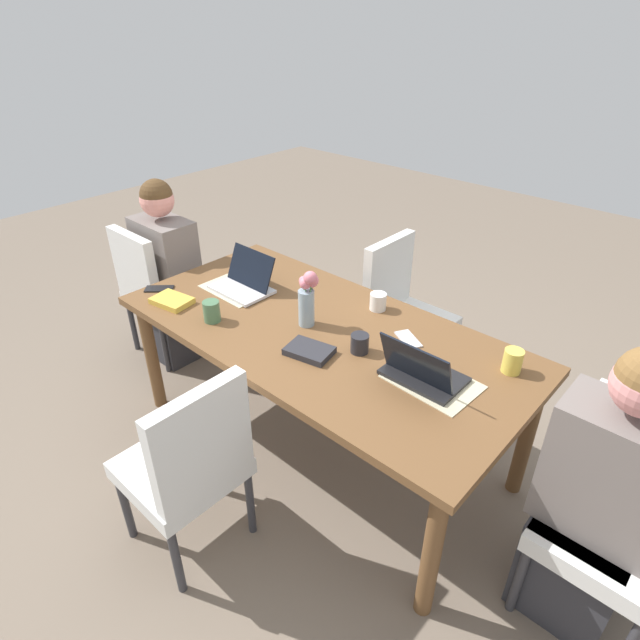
# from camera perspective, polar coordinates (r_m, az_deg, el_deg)

# --- Properties ---
(ground_plane) EXTENTS (10.00, 10.00, 0.00)m
(ground_plane) POSITION_cam_1_polar(r_m,az_deg,el_deg) (2.93, 0.00, -13.13)
(ground_plane) COLOR #756656
(dining_table) EXTENTS (2.00, 0.98, 0.73)m
(dining_table) POSITION_cam_1_polar(r_m,az_deg,el_deg) (2.52, 0.00, -2.41)
(dining_table) COLOR brown
(dining_table) RESTS_ON ground_plane
(chair_head_left_left_near) EXTENTS (0.44, 0.44, 0.90)m
(chair_head_left_left_near) POSITION_cam_1_polar(r_m,az_deg,el_deg) (2.26, 29.81, -17.49)
(chair_head_left_left_near) COLOR silver
(chair_head_left_left_near) RESTS_ON ground_plane
(person_head_left_left_near) EXTENTS (0.40, 0.36, 1.19)m
(person_head_left_left_near) POSITION_cam_1_polar(r_m,az_deg,el_deg) (2.19, 27.92, -17.64)
(person_head_left_left_near) COLOR #2D2D33
(person_head_left_left_near) RESTS_ON ground_plane
(chair_head_right_left_mid) EXTENTS (0.44, 0.44, 0.90)m
(chair_head_right_left_mid) POSITION_cam_1_polar(r_m,az_deg,el_deg) (3.51, -17.48, 3.39)
(chair_head_right_left_mid) COLOR silver
(chair_head_right_left_mid) RESTS_ON ground_plane
(person_head_right_left_mid) EXTENTS (0.40, 0.36, 1.19)m
(person_head_right_left_mid) POSITION_cam_1_polar(r_m,az_deg,el_deg) (3.48, -16.00, 3.93)
(person_head_right_left_mid) COLOR #2D2D33
(person_head_right_left_mid) RESTS_ON ground_plane
(chair_far_left_far) EXTENTS (0.44, 0.44, 0.90)m
(chair_far_left_far) POSITION_cam_1_polar(r_m,az_deg,el_deg) (2.20, -14.10, -14.75)
(chair_far_left_far) COLOR silver
(chair_far_left_far) RESTS_ON ground_plane
(chair_near_right_near) EXTENTS (0.44, 0.44, 0.90)m
(chair_near_right_near) POSITION_cam_1_polar(r_m,az_deg,el_deg) (3.17, 8.93, 1.42)
(chair_near_right_near) COLOR silver
(chair_near_right_near) RESTS_ON ground_plane
(flower_vase) EXTENTS (0.09, 0.10, 0.29)m
(flower_vase) POSITION_cam_1_polar(r_m,az_deg,el_deg) (2.45, -1.38, 2.62)
(flower_vase) COLOR #8EA8B7
(flower_vase) RESTS_ON dining_table
(placemat_head_left_left_near) EXTENTS (0.37, 0.28, 0.00)m
(placemat_head_left_left_near) POSITION_cam_1_polar(r_m,az_deg,el_deg) (2.19, 12.16, -6.59)
(placemat_head_left_left_near) COLOR beige
(placemat_head_left_left_near) RESTS_ON dining_table
(placemat_head_right_left_mid) EXTENTS (0.36, 0.27, 0.00)m
(placemat_head_right_left_mid) POSITION_cam_1_polar(r_m,az_deg,el_deg) (2.88, -9.04, 3.44)
(placemat_head_right_left_mid) COLOR beige
(placemat_head_right_left_mid) RESTS_ON dining_table
(laptop_head_left_left_near) EXTENTS (0.32, 0.22, 0.21)m
(laptop_head_left_left_near) POSITION_cam_1_polar(r_m,az_deg,el_deg) (2.17, 11.03, -5.59)
(laptop_head_left_left_near) COLOR black
(laptop_head_left_left_near) RESTS_ON dining_table
(laptop_head_right_left_mid) EXTENTS (0.32, 0.22, 0.20)m
(laptop_head_right_left_mid) POSITION_cam_1_polar(r_m,az_deg,el_deg) (2.84, -8.24, 4.07)
(laptop_head_right_left_mid) COLOR silver
(laptop_head_right_left_mid) RESTS_ON dining_table
(coffee_mug_near_left) EXTENTS (0.08, 0.08, 0.11)m
(coffee_mug_near_left) POSITION_cam_1_polar(r_m,az_deg,el_deg) (2.58, -11.75, 0.94)
(coffee_mug_near_left) COLOR #47704C
(coffee_mug_near_left) RESTS_ON dining_table
(coffee_mug_near_right) EXTENTS (0.08, 0.08, 0.09)m
(coffee_mug_near_right) POSITION_cam_1_polar(r_m,az_deg,el_deg) (2.31, 4.35, -2.57)
(coffee_mug_near_right) COLOR #232328
(coffee_mug_near_right) RESTS_ON dining_table
(coffee_mug_centre_left) EXTENTS (0.08, 0.08, 0.09)m
(coffee_mug_centre_left) POSITION_cam_1_polar(r_m,az_deg,el_deg) (2.64, 6.36, 2.02)
(coffee_mug_centre_left) COLOR white
(coffee_mug_centre_left) RESTS_ON dining_table
(coffee_mug_centre_right) EXTENTS (0.08, 0.08, 0.10)m
(coffee_mug_centre_right) POSITION_cam_1_polar(r_m,az_deg,el_deg) (2.32, 20.29, -4.23)
(coffee_mug_centre_right) COLOR #DBC64C
(coffee_mug_centre_right) RESTS_ON dining_table
(book_red_cover) EXTENTS (0.22, 0.18, 0.03)m
(book_red_cover) POSITION_cam_1_polar(r_m,az_deg,el_deg) (2.30, -1.18, -3.39)
(book_red_cover) COLOR #28282D
(book_red_cover) RESTS_ON dining_table
(book_blue_cover) EXTENTS (0.22, 0.17, 0.03)m
(book_blue_cover) POSITION_cam_1_polar(r_m,az_deg,el_deg) (2.80, -15.87, 2.04)
(book_blue_cover) COLOR gold
(book_blue_cover) RESTS_ON dining_table
(phone_black) EXTENTS (0.16, 0.16, 0.01)m
(phone_black) POSITION_cam_1_polar(r_m,az_deg,el_deg) (2.96, -17.15, 3.28)
(phone_black) COLOR black
(phone_black) RESTS_ON dining_table
(phone_silver) EXTENTS (0.17, 0.14, 0.01)m
(phone_silver) POSITION_cam_1_polar(r_m,az_deg,el_deg) (2.43, 9.62, -2.10)
(phone_silver) COLOR silver
(phone_silver) RESTS_ON dining_table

